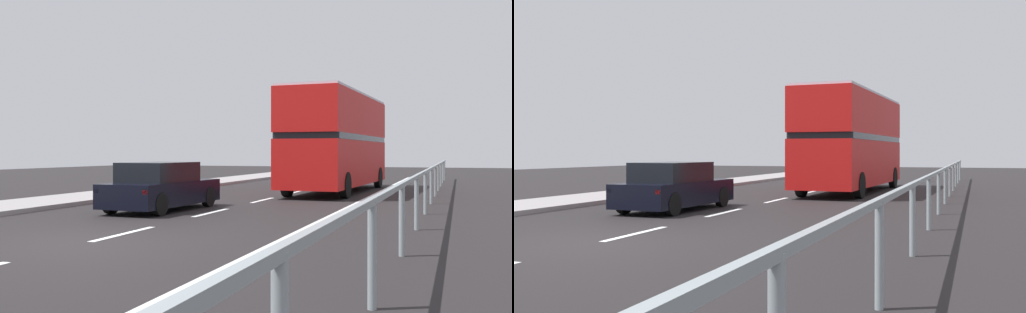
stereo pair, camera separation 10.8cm
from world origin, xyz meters
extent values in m
cube|color=black|center=(0.00, 0.00, -0.05)|extent=(73.94, 120.00, 0.10)
cube|color=silver|center=(0.00, 1.07, 0.00)|extent=(0.16, 2.41, 0.01)
cube|color=silver|center=(0.00, 5.69, 0.00)|extent=(0.16, 2.41, 0.01)
cube|color=silver|center=(0.00, 10.32, 0.00)|extent=(0.16, 2.41, 0.01)
cube|color=silver|center=(0.00, 14.94, 0.00)|extent=(0.16, 2.41, 0.01)
cube|color=silver|center=(0.00, 19.56, 0.00)|extent=(0.16, 2.41, 0.01)
cube|color=silver|center=(0.00, 24.18, 0.00)|extent=(0.16, 2.41, 0.01)
cube|color=silver|center=(0.00, 28.81, 0.00)|extent=(0.16, 2.41, 0.01)
cube|color=silver|center=(3.41, 9.00, 0.00)|extent=(0.12, 46.00, 0.01)
cube|color=#8D989C|center=(5.85, 9.00, 1.20)|extent=(0.08, 42.00, 0.08)
cylinder|color=#8D989C|center=(5.85, -3.25, 0.60)|extent=(0.10, 0.10, 1.20)
cylinder|color=#8D989C|center=(5.85, 0.25, 0.60)|extent=(0.10, 0.10, 1.20)
cylinder|color=#8D989C|center=(5.85, 3.75, 0.60)|extent=(0.10, 0.10, 1.20)
cylinder|color=#8D989C|center=(5.85, 7.25, 0.60)|extent=(0.10, 0.10, 1.20)
cylinder|color=#8D989C|center=(5.85, 10.75, 0.60)|extent=(0.10, 0.10, 1.20)
cylinder|color=#8D989C|center=(5.85, 14.25, 0.60)|extent=(0.10, 0.10, 1.20)
cylinder|color=#8D989C|center=(5.85, 17.75, 0.60)|extent=(0.10, 0.10, 1.20)
cylinder|color=#8D989C|center=(5.85, 21.25, 0.60)|extent=(0.10, 0.10, 1.20)
cylinder|color=#8D989C|center=(5.85, 24.75, 0.60)|extent=(0.10, 0.10, 1.20)
cylinder|color=#8D989C|center=(5.85, 28.25, 0.60)|extent=(0.10, 0.10, 1.20)
cube|color=red|center=(1.68, 15.66, 1.29)|extent=(2.89, 10.32, 1.89)
cube|color=black|center=(1.68, 15.66, 2.36)|extent=(2.89, 9.91, 0.24)
cube|color=red|center=(1.68, 15.66, 3.32)|extent=(2.89, 10.32, 1.70)
cube|color=silver|center=(1.68, 15.66, 4.22)|extent=(2.83, 10.11, 0.10)
cube|color=black|center=(1.88, 20.75, 1.39)|extent=(2.24, 0.13, 1.32)
cube|color=yellow|center=(1.88, 20.75, 3.75)|extent=(1.49, 0.10, 0.28)
cylinder|color=black|center=(0.68, 19.42, 0.50)|extent=(0.32, 1.01, 1.00)
cylinder|color=black|center=(2.97, 19.33, 0.50)|extent=(0.32, 1.01, 1.00)
cylinder|color=black|center=(0.40, 12.20, 0.50)|extent=(0.32, 1.01, 1.00)
cylinder|color=black|center=(2.68, 12.11, 0.50)|extent=(0.32, 1.01, 1.00)
cube|color=black|center=(-1.69, 5.91, 0.52)|extent=(1.95, 4.43, 0.69)
cube|color=black|center=(-1.70, 5.70, 1.16)|extent=(1.65, 2.47, 0.58)
cube|color=red|center=(-2.57, 3.80, 0.70)|extent=(0.16, 0.07, 0.12)
cube|color=red|center=(-1.02, 3.73, 0.70)|extent=(0.16, 0.07, 0.12)
cylinder|color=black|center=(-2.42, 7.43, 0.32)|extent=(0.23, 0.65, 0.64)
cylinder|color=black|center=(-0.83, 7.35, 0.32)|extent=(0.23, 0.65, 0.64)
cylinder|color=black|center=(-2.56, 4.47, 0.32)|extent=(0.23, 0.65, 0.64)
cylinder|color=black|center=(-0.97, 4.40, 0.32)|extent=(0.23, 0.65, 0.64)
camera|label=1|loc=(6.77, -9.76, 1.74)|focal=41.07mm
camera|label=2|loc=(6.87, -9.73, 1.74)|focal=41.07mm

